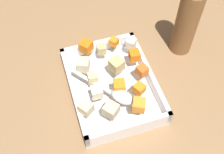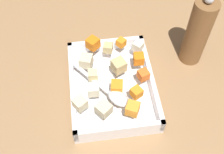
% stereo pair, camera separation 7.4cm
% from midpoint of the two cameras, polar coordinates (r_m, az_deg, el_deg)
% --- Properties ---
extents(ground_plane, '(4.00, 4.00, 0.00)m').
position_cam_midpoint_polar(ground_plane, '(0.80, -1.83, -1.86)').
color(ground_plane, '#936D47').
extents(baking_dish, '(0.29, 0.22, 0.05)m').
position_cam_midpoint_polar(baking_dish, '(0.78, -2.71, -2.18)').
color(baking_dish, silver).
rests_on(baking_dish, ground_plane).
extents(carrot_chunk_far_right, '(0.03, 0.03, 0.03)m').
position_cam_midpoint_polar(carrot_chunk_far_right, '(0.78, 1.84, 4.22)').
color(carrot_chunk_far_right, orange).
rests_on(carrot_chunk_far_right, baking_dish).
extents(carrot_chunk_back_center, '(0.04, 0.04, 0.03)m').
position_cam_midpoint_polar(carrot_chunk_back_center, '(0.81, -7.91, 6.01)').
color(carrot_chunk_back_center, orange).
rests_on(carrot_chunk_back_center, baking_dish).
extents(carrot_chunk_corner_ne, '(0.04, 0.04, 0.03)m').
position_cam_midpoint_polar(carrot_chunk_corner_ne, '(0.72, -1.48, -2.07)').
color(carrot_chunk_corner_ne, orange).
rests_on(carrot_chunk_corner_ne, baking_dish).
extents(carrot_chunk_far_left, '(0.04, 0.04, 0.03)m').
position_cam_midpoint_polar(carrot_chunk_far_left, '(0.69, 2.43, -5.91)').
color(carrot_chunk_far_left, orange).
rests_on(carrot_chunk_far_left, baking_dish).
extents(carrot_chunk_heap_top, '(0.03, 0.03, 0.03)m').
position_cam_midpoint_polar(carrot_chunk_heap_top, '(0.75, 3.33, 1.14)').
color(carrot_chunk_heap_top, orange).
rests_on(carrot_chunk_heap_top, baking_dish).
extents(carrot_chunk_corner_se, '(0.03, 0.03, 0.02)m').
position_cam_midpoint_polar(carrot_chunk_corner_se, '(0.82, -2.25, 6.96)').
color(carrot_chunk_corner_se, orange).
rests_on(carrot_chunk_corner_se, baking_dish).
extents(carrot_chunk_mid_left, '(0.03, 0.03, 0.03)m').
position_cam_midpoint_polar(carrot_chunk_mid_left, '(0.72, 2.60, -2.57)').
color(carrot_chunk_mid_left, orange).
rests_on(carrot_chunk_mid_left, baking_dish).
extents(potato_chunk_near_spoon, '(0.04, 0.04, 0.03)m').
position_cam_midpoint_polar(potato_chunk_near_spoon, '(0.76, -1.87, 2.31)').
color(potato_chunk_near_spoon, tan).
rests_on(potato_chunk_near_spoon, baking_dish).
extents(potato_chunk_center, '(0.03, 0.03, 0.02)m').
position_cam_midpoint_polar(potato_chunk_center, '(0.74, -6.73, -0.42)').
color(potato_chunk_center, '#E0CC89').
rests_on(potato_chunk_center, baking_dish).
extents(potato_chunk_heap_side, '(0.04, 0.04, 0.03)m').
position_cam_midpoint_polar(potato_chunk_heap_side, '(0.76, -8.63, 2.29)').
color(potato_chunk_heap_side, beige).
rests_on(potato_chunk_heap_side, baking_dish).
extents(potato_chunk_mid_right, '(0.05, 0.05, 0.03)m').
position_cam_midpoint_polar(potato_chunk_mid_right, '(0.68, -3.33, -6.88)').
color(potato_chunk_mid_right, beige).
rests_on(potato_chunk_mid_right, baking_dish).
extents(potato_chunk_corner_nw, '(0.04, 0.04, 0.03)m').
position_cam_midpoint_polar(potato_chunk_corner_nw, '(0.69, -8.33, -6.44)').
color(potato_chunk_corner_nw, beige).
rests_on(potato_chunk_corner_nw, baking_dish).
extents(potato_chunk_near_right, '(0.03, 0.03, 0.02)m').
position_cam_midpoint_polar(potato_chunk_near_right, '(0.80, -4.67, 5.56)').
color(potato_chunk_near_right, tan).
rests_on(potato_chunk_near_right, baking_dish).
extents(potato_chunk_under_handle, '(0.03, 0.03, 0.03)m').
position_cam_midpoint_polar(potato_chunk_under_handle, '(0.71, -6.10, -3.27)').
color(potato_chunk_under_handle, beige).
rests_on(potato_chunk_under_handle, baking_dish).
extents(parsnip_chunk_front_center, '(0.04, 0.04, 0.03)m').
position_cam_midpoint_polar(parsnip_chunk_front_center, '(0.81, 1.29, 6.69)').
color(parsnip_chunk_front_center, beige).
rests_on(parsnip_chunk_front_center, baking_dish).
extents(serving_spoon, '(0.18, 0.15, 0.02)m').
position_cam_midpoint_polar(serving_spoon, '(0.71, -1.75, -3.72)').
color(serving_spoon, silver).
rests_on(serving_spoon, baking_dish).
extents(pepper_mill, '(0.06, 0.06, 0.23)m').
position_cam_midpoint_polar(pepper_mill, '(0.83, 12.40, 10.54)').
color(pepper_mill, brown).
rests_on(pepper_mill, ground_plane).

